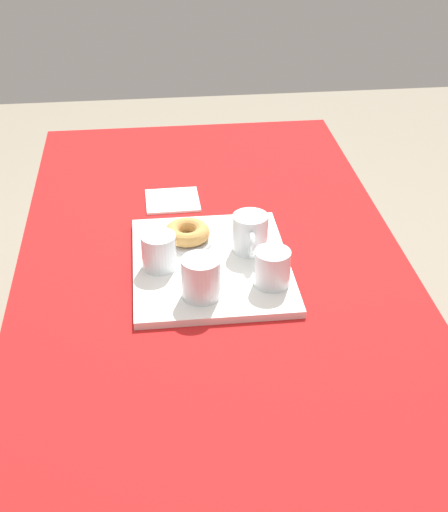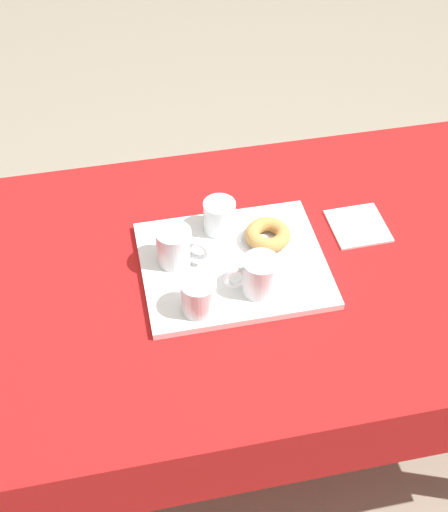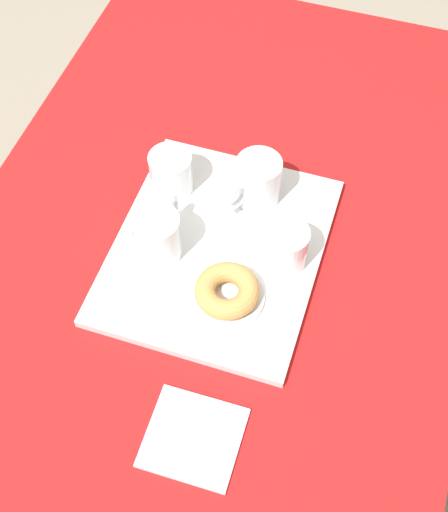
# 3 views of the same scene
# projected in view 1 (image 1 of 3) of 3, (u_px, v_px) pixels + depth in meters

# --- Properties ---
(ground_plane) EXTENTS (6.00, 6.00, 0.00)m
(ground_plane) POSITION_uv_depth(u_px,v_px,m) (214.00, 476.00, 2.01)
(ground_plane) COLOR gray
(dining_table) EXTENTS (1.50, 0.85, 0.73)m
(dining_table) POSITION_uv_depth(u_px,v_px,m) (212.00, 285.00, 1.66)
(dining_table) COLOR red
(dining_table) RESTS_ON ground
(serving_tray) EXTENTS (0.40, 0.33, 0.02)m
(serving_tray) POSITION_uv_depth(u_px,v_px,m) (211.00, 265.00, 1.56)
(serving_tray) COLOR white
(serving_tray) RESTS_ON dining_table
(tea_mug_left) EXTENTS (0.12, 0.08, 0.09)m
(tea_mug_left) POSITION_uv_depth(u_px,v_px,m) (250.00, 234.00, 1.58)
(tea_mug_left) COLOR white
(tea_mug_left) RESTS_ON serving_tray
(tea_mug_right) EXTENTS (0.11, 0.08, 0.09)m
(tea_mug_right) POSITION_uv_depth(u_px,v_px,m) (202.00, 278.00, 1.43)
(tea_mug_right) COLOR white
(tea_mug_right) RESTS_ON serving_tray
(water_glass_near) EXTENTS (0.07, 0.07, 0.08)m
(water_glass_near) POSITION_uv_depth(u_px,v_px,m) (159.00, 253.00, 1.52)
(water_glass_near) COLOR white
(water_glass_near) RESTS_ON serving_tray
(water_glass_far) EXTENTS (0.07, 0.07, 0.08)m
(water_glass_far) POSITION_uv_depth(u_px,v_px,m) (272.00, 270.00, 1.47)
(water_glass_far) COLOR white
(water_glass_far) RESTS_ON serving_tray
(donut_plate_left) EXTENTS (0.12, 0.12, 0.01)m
(donut_plate_left) POSITION_uv_depth(u_px,v_px,m) (187.00, 240.00, 1.63)
(donut_plate_left) COLOR silver
(donut_plate_left) RESTS_ON serving_tray
(sugar_donut_left) EXTENTS (0.10, 0.10, 0.03)m
(sugar_donut_left) POSITION_uv_depth(u_px,v_px,m) (187.00, 232.00, 1.62)
(sugar_donut_left) COLOR tan
(sugar_donut_left) RESTS_ON donut_plate_left
(paper_napkin) EXTENTS (0.13, 0.13, 0.01)m
(paper_napkin) POSITION_uv_depth(u_px,v_px,m) (172.00, 200.00, 1.82)
(paper_napkin) COLOR white
(paper_napkin) RESTS_ON dining_table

